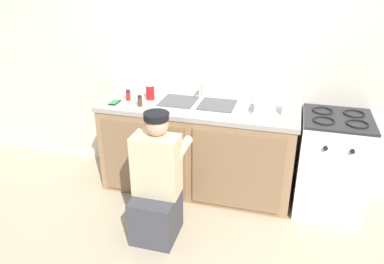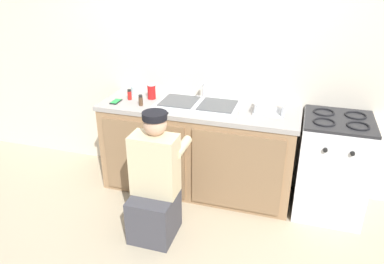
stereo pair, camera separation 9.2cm
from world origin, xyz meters
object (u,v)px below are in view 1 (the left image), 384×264
Objects in this scene: plumber_person at (157,187)px; spice_bottle_red at (128,95)px; water_glass at (132,92)px; sink_double_basin at (198,104)px; soda_cup_red at (150,92)px; spice_bottle_pepper at (140,101)px; cell_phone at (115,102)px; dish_rack_tray at (269,110)px; stove_range at (331,164)px.

plumber_person is 1.07m from spice_bottle_red.
sink_double_basin is at bearing -8.10° from water_glass.
soda_cup_red is at bearing 23.79° from spice_bottle_red.
spice_bottle_red is 1.00× the size of spice_bottle_pepper.
spice_bottle_red reaches higher than cell_phone.
soda_cup_red is at bearing 177.89° from dish_rack_tray.
plumber_person is at bearing -67.02° from soda_cup_red.
plumber_person is 11.04× the size of water_glass.
cell_phone is at bearing 135.25° from plumber_person.
spice_bottle_red is at bearing -178.12° from dish_rack_tray.
plumber_person is (-1.42, -0.78, -0.01)m from stove_range.
plumber_person reaches higher than sink_double_basin.
spice_bottle_red is 0.37× the size of dish_rack_tray.
water_glass is at bearing 94.53° from spice_bottle_red.
stove_range is at bearing 3.46° from cell_phone.
sink_double_basin is 0.82m from cell_phone.
dish_rack_tray is 2.80× the size of water_glass.
spice_bottle_pepper is (-0.53, -0.14, 0.03)m from sink_double_basin.
soda_cup_red reaches higher than cell_phone.
water_glass is (-0.01, 0.12, -0.00)m from spice_bottle_red.
plumber_person is 1.24m from dish_rack_tray.
spice_bottle_red reaches higher than water_glass.
dish_rack_tray is (0.81, 0.81, 0.47)m from plumber_person.
spice_bottle_red is at bearing -178.49° from sink_double_basin.
cell_phone is (-0.66, 0.65, 0.46)m from plumber_person.
dish_rack_tray is 1.84× the size of soda_cup_red.
spice_bottle_pepper is 0.21m from soda_cup_red.
dish_rack_tray is at bearing 177.30° from stove_range.
plumber_person is 10.52× the size of spice_bottle_red.
plumber_person reaches higher than soda_cup_red.
soda_cup_red is at bearing 33.49° from cell_phone.
cell_phone is (-0.30, -0.20, -0.07)m from soda_cup_red.
sink_double_basin reaches higher than stove_range.
soda_cup_red is (0.03, 0.21, 0.02)m from spice_bottle_pepper.
spice_bottle_pepper reaches higher than cell_phone.
water_glass is at bearing 171.23° from soda_cup_red.
dish_rack_tray is 2.67× the size of spice_bottle_pepper.
spice_bottle_red is 0.15m from cell_phone.
cell_phone is (-0.81, -0.13, -0.01)m from sink_double_basin.
soda_cup_red is (0.21, -0.03, 0.03)m from water_glass.
soda_cup_red reaches higher than water_glass.
sink_double_basin is 0.51m from soda_cup_red.
spice_bottle_pepper is 0.75× the size of cell_phone.
sink_double_basin is at bearing 1.51° from spice_bottle_red.
spice_bottle_red is (-0.56, 0.76, 0.50)m from plumber_person.
sink_double_basin reaches higher than spice_bottle_pepper.
dish_rack_tray is at bearing -2.11° from soda_cup_red.
spice_bottle_red is at bearing -85.47° from water_glass.
soda_cup_red is at bearing 177.69° from stove_range.
plumber_person is (-0.15, -0.78, -0.47)m from sink_double_basin.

